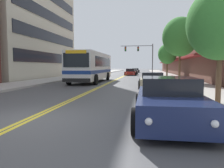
# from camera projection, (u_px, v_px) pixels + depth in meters

# --- Properties ---
(ground_plane) EXTENTS (240.00, 240.00, 0.00)m
(ground_plane) POSITION_uv_depth(u_px,v_px,m) (126.00, 75.00, 43.57)
(ground_plane) COLOR #4C4C4F
(sidewalk_left) EXTENTS (3.92, 106.00, 0.17)m
(sidewalk_left) POSITION_uv_depth(u_px,v_px,m) (90.00, 74.00, 44.67)
(sidewalk_left) COLOR #B2ADA5
(sidewalk_left) RESTS_ON ground_plane
(sidewalk_right) EXTENTS (3.92, 106.00, 0.17)m
(sidewalk_right) POSITION_uv_depth(u_px,v_px,m) (164.00, 75.00, 42.46)
(sidewalk_right) COLOR #B2ADA5
(sidewalk_right) RESTS_ON ground_plane
(centre_line) EXTENTS (0.34, 106.00, 0.01)m
(centre_line) POSITION_uv_depth(u_px,v_px,m) (126.00, 75.00, 43.57)
(centre_line) COLOR yellow
(centre_line) RESTS_ON ground_plane
(storefront_row_right) EXTENTS (9.10, 68.00, 7.70)m
(storefront_row_right) POSITION_uv_depth(u_px,v_px,m) (198.00, 55.00, 41.24)
(storefront_row_right) COLOR brown
(storefront_row_right) RESTS_ON ground_plane
(city_bus) EXTENTS (2.91, 11.01, 3.16)m
(city_bus) POSITION_uv_depth(u_px,v_px,m) (92.00, 66.00, 24.17)
(city_bus) COLOR silver
(city_bus) RESTS_ON ground_plane
(car_charcoal_parked_left_near) EXTENTS (2.13, 4.69, 1.18)m
(car_charcoal_parked_left_near) POSITION_uv_depth(u_px,v_px,m) (95.00, 74.00, 35.30)
(car_charcoal_parked_left_near) COLOR #232328
(car_charcoal_parked_left_near) RESTS_ON ground_plane
(car_navy_parked_right_foreground) EXTENTS (2.11, 4.68, 1.38)m
(car_navy_parked_right_foreground) POSITION_uv_depth(u_px,v_px,m) (169.00, 101.00, 6.70)
(car_navy_parked_right_foreground) COLOR #19234C
(car_navy_parked_right_foreground) RESTS_ON ground_plane
(car_beige_parked_right_mid) EXTENTS (2.16, 4.78, 1.23)m
(car_beige_parked_right_mid) POSITION_uv_depth(u_px,v_px,m) (152.00, 80.00, 17.84)
(car_beige_parked_right_mid) COLOR #BCAD89
(car_beige_parked_right_mid) RESTS_ON ground_plane
(car_black_moving_lead) EXTENTS (2.21, 4.22, 1.26)m
(car_black_moving_lead) POSITION_uv_depth(u_px,v_px,m) (133.00, 71.00, 48.50)
(car_black_moving_lead) COLOR black
(car_black_moving_lead) RESTS_ON ground_plane
(car_red_moving_second) EXTENTS (2.19, 4.80, 1.30)m
(car_red_moving_second) POSITION_uv_depth(u_px,v_px,m) (131.00, 72.00, 42.37)
(car_red_moving_second) COLOR maroon
(car_red_moving_second) RESTS_ON ground_plane
(car_dark_grey_moving_third) EXTENTS (2.20, 4.57, 1.22)m
(car_dark_grey_moving_third) POSITION_uv_depth(u_px,v_px,m) (136.00, 70.00, 61.32)
(car_dark_grey_moving_third) COLOR #38383D
(car_dark_grey_moving_third) RESTS_ON ground_plane
(traffic_signal_mast) EXTENTS (6.47, 0.38, 6.18)m
(traffic_signal_mast) POSITION_uv_depth(u_px,v_px,m) (141.00, 53.00, 43.68)
(traffic_signal_mast) COLOR #47474C
(traffic_signal_mast) RESTS_ON ground_plane
(street_tree_right_near) EXTENTS (2.74, 2.74, 4.80)m
(street_tree_right_near) POSITION_uv_depth(u_px,v_px,m) (221.00, 24.00, 8.90)
(street_tree_right_near) COLOR brown
(street_tree_right_near) RESTS_ON sidewalk_right
(street_tree_right_mid) EXTENTS (3.55, 3.55, 6.45)m
(street_tree_right_mid) POSITION_uv_depth(u_px,v_px,m) (180.00, 37.00, 21.80)
(street_tree_right_mid) COLOR brown
(street_tree_right_mid) RESTS_ON sidewalk_right
(street_tree_right_far) EXTENTS (2.99, 2.99, 5.21)m
(street_tree_right_far) POSITION_uv_depth(u_px,v_px,m) (167.00, 54.00, 35.39)
(street_tree_right_far) COLOR brown
(street_tree_right_far) RESTS_ON sidewalk_right
(fire_hydrant) EXTENTS (0.28, 0.20, 0.79)m
(fire_hydrant) POSITION_uv_depth(u_px,v_px,m) (172.00, 80.00, 18.01)
(fire_hydrant) COLOR red
(fire_hydrant) RESTS_ON sidewalk_right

